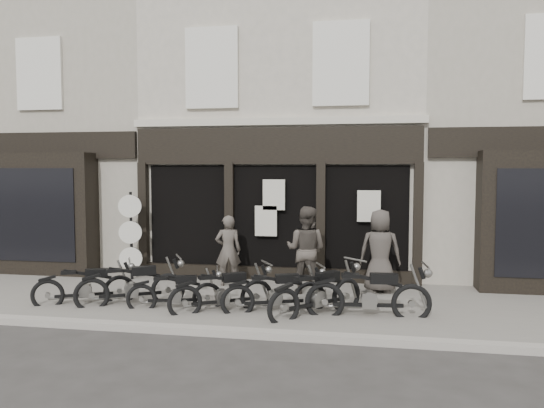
% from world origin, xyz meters
% --- Properties ---
extents(ground_plane, '(90.00, 90.00, 0.00)m').
position_xyz_m(ground_plane, '(0.00, 0.00, 0.00)').
color(ground_plane, '#2D2B28').
rests_on(ground_plane, ground).
extents(pavement, '(30.00, 4.20, 0.12)m').
position_xyz_m(pavement, '(0.00, 0.90, 0.06)').
color(pavement, '#69645D').
rests_on(pavement, ground_plane).
extents(kerb, '(30.00, 0.25, 0.13)m').
position_xyz_m(kerb, '(0.00, -1.25, 0.07)').
color(kerb, gray).
rests_on(kerb, ground_plane).
extents(central_building, '(7.30, 6.22, 8.34)m').
position_xyz_m(central_building, '(0.00, 5.95, 4.08)').
color(central_building, '#B8AE9E').
rests_on(central_building, ground).
extents(neighbour_left, '(5.60, 6.73, 8.34)m').
position_xyz_m(neighbour_left, '(-6.35, 5.90, 4.04)').
color(neighbour_left, '#9D9485').
rests_on(neighbour_left, ground).
extents(neighbour_right, '(5.60, 6.73, 8.34)m').
position_xyz_m(neighbour_right, '(6.35, 5.90, 4.04)').
color(neighbour_right, '#9D9485').
rests_on(neighbour_right, ground).
extents(motorcycle_0, '(1.91, 1.16, 0.99)m').
position_xyz_m(motorcycle_0, '(-3.48, -0.01, 0.39)').
color(motorcycle_0, black).
rests_on(motorcycle_0, ground).
extents(motorcycle_1, '(2.04, 1.32, 1.07)m').
position_xyz_m(motorcycle_1, '(-2.49, 0.08, 0.42)').
color(motorcycle_1, black).
rests_on(motorcycle_1, ground).
extents(motorcycle_2, '(1.87, 0.79, 0.92)m').
position_xyz_m(motorcycle_2, '(-1.50, -0.04, 0.36)').
color(motorcycle_2, black).
rests_on(motorcycle_2, ground).
extents(motorcycle_3, '(1.92, 1.33, 1.02)m').
position_xyz_m(motorcycle_3, '(-0.52, -0.08, 0.41)').
color(motorcycle_3, black).
rests_on(motorcycle_3, ground).
extents(motorcycle_4, '(2.00, 1.04, 1.01)m').
position_xyz_m(motorcycle_4, '(0.51, 0.06, 0.40)').
color(motorcycle_4, black).
rests_on(motorcycle_4, ground).
extents(motorcycle_5, '(1.78, 1.80, 1.09)m').
position_xyz_m(motorcycle_5, '(1.34, 0.00, 0.43)').
color(motorcycle_5, black).
rests_on(motorcycle_5, ground).
extents(motorcycle_6, '(2.38, 0.65, 1.14)m').
position_xyz_m(motorcycle_6, '(2.32, 0.01, 0.45)').
color(motorcycle_6, black).
rests_on(motorcycle_6, ground).
extents(man_left, '(0.69, 0.55, 1.67)m').
position_xyz_m(man_left, '(-0.97, 2.07, 0.96)').
color(man_left, '#49423B').
rests_on(man_left, pavement).
extents(man_centre, '(1.09, 0.93, 1.94)m').
position_xyz_m(man_centre, '(0.92, 1.67, 1.09)').
color(man_centre, '#423B35').
rests_on(man_centre, pavement).
extents(man_right, '(0.94, 0.63, 1.87)m').
position_xyz_m(man_right, '(2.56, 1.99, 1.06)').
color(man_right, '#3C3732').
rests_on(man_right, pavement).
extents(advert_sign_post, '(0.55, 0.36, 2.32)m').
position_xyz_m(advert_sign_post, '(-3.53, 2.29, 1.13)').
color(advert_sign_post, black).
rests_on(advert_sign_post, ground).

